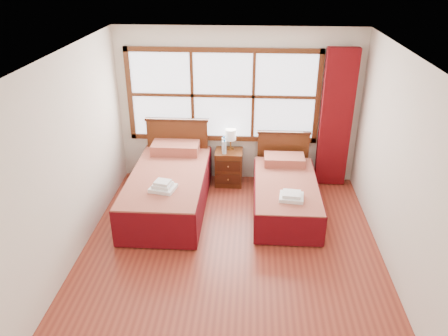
{
  "coord_description": "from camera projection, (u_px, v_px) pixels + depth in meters",
  "views": [
    {
      "loc": [
        0.21,
        -4.7,
        3.59
      ],
      "look_at": [
        -0.13,
        0.7,
        0.93
      ],
      "focal_mm": 35.0,
      "sensor_mm": 36.0,
      "label": 1
    }
  ],
  "objects": [
    {
      "name": "wall_right",
      "position": [
        401.0,
        171.0,
        5.11
      ],
      "size": [
        0.0,
        4.5,
        4.5
      ],
      "primitive_type": "plane",
      "rotation": [
        1.57,
        0.0,
        -1.57
      ],
      "color": "silver",
      "rests_on": "floor"
    },
    {
      "name": "bottle_near",
      "position": [
        224.0,
        147.0,
        7.19
      ],
      "size": [
        0.07,
        0.07,
        0.25
      ],
      "color": "#BDE1F4",
      "rests_on": "nightstand"
    },
    {
      "name": "wall_back",
      "position": [
        238.0,
        107.0,
        7.24
      ],
      "size": [
        4.0,
        0.0,
        4.0
      ],
      "primitive_type": "plane",
      "rotation": [
        1.57,
        0.0,
        0.0
      ],
      "color": "silver",
      "rests_on": "floor"
    },
    {
      "name": "bed_left",
      "position": [
        169.0,
        186.0,
        6.78
      ],
      "size": [
        1.14,
        2.21,
        1.11
      ],
      "color": "#35180B",
      "rests_on": "floor"
    },
    {
      "name": "bed_right",
      "position": [
        285.0,
        193.0,
        6.71
      ],
      "size": [
        0.96,
        1.98,
        0.93
      ],
      "color": "#35180B",
      "rests_on": "floor"
    },
    {
      "name": "nightstand",
      "position": [
        229.0,
        167.0,
        7.46
      ],
      "size": [
        0.46,
        0.45,
        0.61
      ],
      "color": "#4F2711",
      "rests_on": "floor"
    },
    {
      "name": "wall_left",
      "position": [
        68.0,
        162.0,
        5.34
      ],
      "size": [
        0.0,
        4.5,
        4.5
      ],
      "primitive_type": "plane",
      "rotation": [
        1.57,
        0.0,
        1.57
      ],
      "color": "silver",
      "rests_on": "floor"
    },
    {
      "name": "curtain",
      "position": [
        336.0,
        119.0,
        7.08
      ],
      "size": [
        0.5,
        0.16,
        2.3
      ],
      "primitive_type": "cube",
      "color": "maroon",
      "rests_on": "wall_back"
    },
    {
      "name": "window",
      "position": [
        223.0,
        96.0,
        7.14
      ],
      "size": [
        3.16,
        0.06,
        1.56
      ],
      "color": "white",
      "rests_on": "wall_back"
    },
    {
      "name": "bottle_far",
      "position": [
        224.0,
        144.0,
        7.28
      ],
      "size": [
        0.07,
        0.07,
        0.27
      ],
      "color": "#BDE1F4",
      "rests_on": "nightstand"
    },
    {
      "name": "ceiling",
      "position": [
        232.0,
        57.0,
        4.66
      ],
      "size": [
        4.5,
        4.5,
        0.0
      ],
      "primitive_type": "plane",
      "rotation": [
        3.14,
        0.0,
        0.0
      ],
      "color": "white",
      "rests_on": "wall_back"
    },
    {
      "name": "lamp",
      "position": [
        231.0,
        135.0,
        7.3
      ],
      "size": [
        0.18,
        0.18,
        0.35
      ],
      "color": "#B37B39",
      "rests_on": "nightstand"
    },
    {
      "name": "towels_left",
      "position": [
        163.0,
        186.0,
        6.13
      ],
      "size": [
        0.39,
        0.36,
        0.14
      ],
      "rotation": [
        0.0,
        0.0,
        -0.22
      ],
      "color": "white",
      "rests_on": "bed_left"
    },
    {
      "name": "floor",
      "position": [
        231.0,
        254.0,
        5.8
      ],
      "size": [
        4.5,
        4.5,
        0.0
      ],
      "primitive_type": "plane",
      "color": "maroon",
      "rests_on": "ground"
    },
    {
      "name": "towels_right",
      "position": [
        292.0,
        196.0,
        6.11
      ],
      "size": [
        0.36,
        0.33,
        0.1
      ],
      "rotation": [
        0.0,
        0.0,
        -0.11
      ],
      "color": "white",
      "rests_on": "bed_right"
    }
  ]
}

